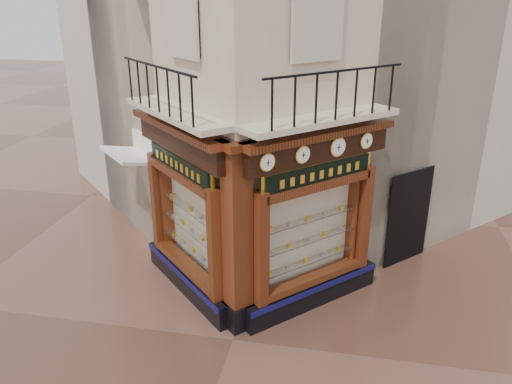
% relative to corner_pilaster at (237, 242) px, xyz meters
% --- Properties ---
extents(ground, '(80.00, 80.00, 0.00)m').
position_rel_corner_pilaster_xyz_m(ground, '(0.00, -0.50, -1.95)').
color(ground, '#503025').
rests_on(ground, ground).
extents(main_building, '(11.31, 11.31, 12.00)m').
position_rel_corner_pilaster_xyz_m(main_building, '(0.00, 5.66, 4.05)').
color(main_building, beige).
rests_on(main_building, ground).
extents(neighbour_left, '(11.31, 11.31, 11.00)m').
position_rel_corner_pilaster_xyz_m(neighbour_left, '(-2.47, 8.13, 3.55)').
color(neighbour_left, beige).
rests_on(neighbour_left, ground).
extents(neighbour_right, '(11.31, 11.31, 11.00)m').
position_rel_corner_pilaster_xyz_m(neighbour_right, '(2.47, 8.13, 3.55)').
color(neighbour_right, beige).
rests_on(neighbour_right, ground).
extents(shopfront_left, '(2.86, 2.86, 3.98)m').
position_rel_corner_pilaster_xyz_m(shopfront_left, '(-1.41, 1.07, 0.03)').
color(shopfront_left, black).
rests_on(shopfront_left, ground).
extents(shopfront_right, '(2.86, 2.86, 3.98)m').
position_rel_corner_pilaster_xyz_m(shopfront_right, '(1.41, 1.07, 0.03)').
color(shopfront_right, black).
rests_on(shopfront_right, ground).
extents(corner_pilaster, '(0.85, 0.85, 3.98)m').
position_rel_corner_pilaster_xyz_m(corner_pilaster, '(0.00, 0.00, 0.00)').
color(corner_pilaster, black).
rests_on(corner_pilaster, ground).
extents(balcony, '(5.94, 2.97, 1.03)m').
position_rel_corner_pilaster_xyz_m(balcony, '(0.00, 0.99, 2.27)').
color(balcony, beige).
rests_on(balcony, ground).
extents(clock_a, '(0.28, 0.28, 0.34)m').
position_rel_corner_pilaster_xyz_m(clock_a, '(0.58, -0.03, 1.67)').
color(clock_a, gold).
rests_on(clock_a, ground).
extents(clock_b, '(0.28, 0.28, 0.35)m').
position_rel_corner_pilaster_xyz_m(clock_b, '(1.16, 0.55, 1.67)').
color(clock_b, gold).
rests_on(clock_b, ground).
extents(clock_c, '(0.32, 0.32, 0.40)m').
position_rel_corner_pilaster_xyz_m(clock_c, '(1.79, 1.18, 1.67)').
color(clock_c, gold).
rests_on(clock_c, ground).
extents(clock_d, '(0.28, 0.28, 0.35)m').
position_rel_corner_pilaster_xyz_m(clock_d, '(2.34, 1.74, 1.67)').
color(clock_d, gold).
rests_on(clock_d, ground).
extents(awning, '(1.87, 1.87, 0.27)m').
position_rel_corner_pilaster_xyz_m(awning, '(-3.33, 2.62, -1.95)').
color(awning, white).
rests_on(awning, ground).
extents(signboard_left, '(2.04, 2.04, 0.54)m').
position_rel_corner_pilaster_xyz_m(signboard_left, '(-1.46, 1.01, 1.15)').
color(signboard_left, yellow).
rests_on(signboard_left, ground).
extents(signboard_right, '(2.05, 2.05, 0.55)m').
position_rel_corner_pilaster_xyz_m(signboard_right, '(1.46, 1.01, 1.15)').
color(signboard_right, yellow).
rests_on(signboard_right, ground).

